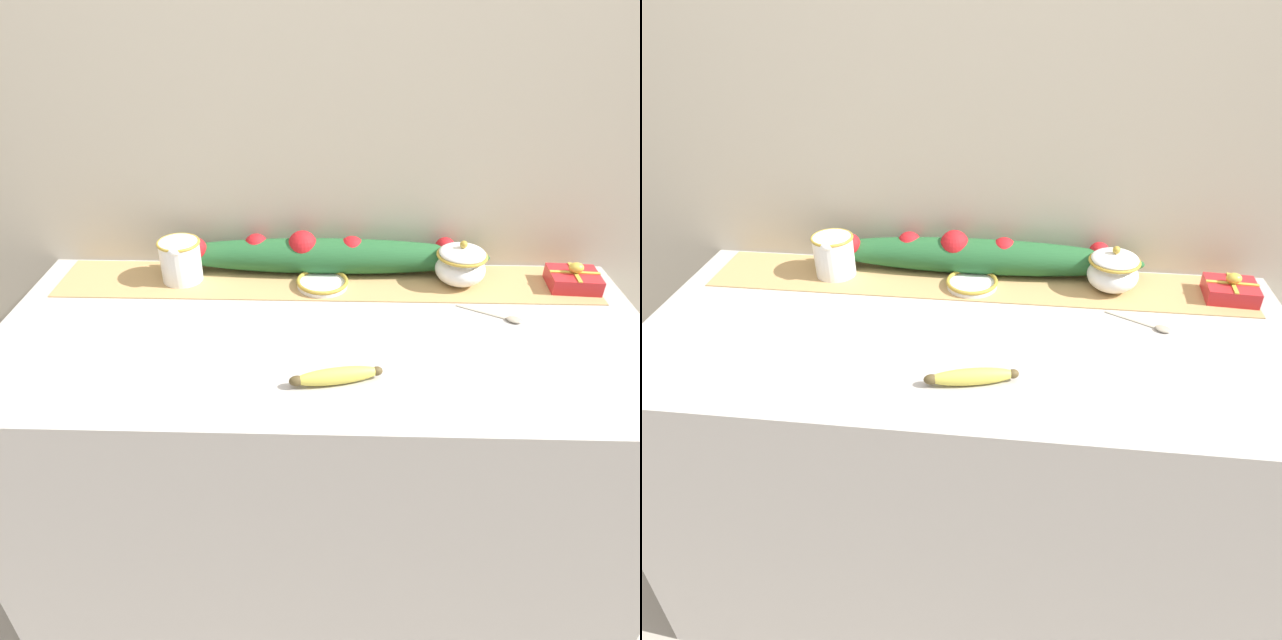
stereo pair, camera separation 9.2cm
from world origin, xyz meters
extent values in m
plane|color=#B2A899|center=(0.00, 0.00, 0.00)|extent=(12.00, 12.00, 0.00)
cube|color=#B7B2AD|center=(0.00, 0.00, 0.44)|extent=(1.56, 0.69, 0.88)
cube|color=#B7AD99|center=(0.00, 0.37, 1.20)|extent=(2.36, 0.04, 2.40)
cube|color=tan|center=(0.00, 0.23, 0.88)|extent=(1.43, 0.20, 0.00)
cylinder|color=white|center=(-0.39, 0.23, 0.94)|extent=(0.11, 0.11, 0.11)
torus|color=#B79333|center=(-0.39, 0.23, 0.99)|extent=(0.11, 0.11, 0.01)
torus|color=white|center=(-0.39, 0.30, 0.94)|extent=(0.06, 0.01, 0.06)
ellipsoid|color=white|center=(-0.39, 0.18, 0.99)|extent=(0.03, 0.02, 0.02)
ellipsoid|color=white|center=(0.36, 0.23, 0.92)|extent=(0.13, 0.13, 0.08)
torus|color=#B79333|center=(0.36, 0.23, 0.96)|extent=(0.13, 0.13, 0.01)
ellipsoid|color=white|center=(0.36, 0.23, 0.97)|extent=(0.12, 0.12, 0.03)
sphere|color=#B79333|center=(0.36, 0.23, 0.99)|extent=(0.02, 0.02, 0.02)
cylinder|color=white|center=(-0.01, 0.21, 0.88)|extent=(0.13, 0.13, 0.01)
torus|color=#B79333|center=(-0.01, 0.21, 0.89)|extent=(0.14, 0.14, 0.01)
ellipsoid|color=#DBCC4C|center=(0.03, -0.19, 0.89)|extent=(0.19, 0.07, 0.04)
ellipsoid|color=brown|center=(-0.05, -0.21, 0.89)|extent=(0.04, 0.03, 0.02)
ellipsoid|color=brown|center=(0.11, -0.17, 0.89)|extent=(0.03, 0.02, 0.02)
cube|color=#A89E89|center=(0.39, 0.09, 0.88)|extent=(0.11, 0.06, 0.00)
ellipsoid|color=#A89E89|center=(0.46, 0.05, 0.88)|extent=(0.05, 0.04, 0.01)
cube|color=red|center=(0.65, 0.22, 0.90)|extent=(0.13, 0.12, 0.04)
cube|color=gold|center=(0.65, 0.22, 0.92)|extent=(0.13, 0.02, 0.00)
cube|color=gold|center=(0.65, 0.22, 0.92)|extent=(0.02, 0.11, 0.00)
ellipsoid|color=gold|center=(0.65, 0.22, 0.94)|extent=(0.04, 0.03, 0.03)
ellipsoid|color=#235B2D|center=(0.00, 0.29, 0.93)|extent=(0.89, 0.11, 0.10)
sphere|color=red|center=(-0.35, 0.27, 0.95)|extent=(0.06, 0.06, 0.06)
sphere|color=red|center=(-0.19, 0.30, 0.95)|extent=(0.07, 0.07, 0.07)
sphere|color=red|center=(-0.06, 0.29, 0.96)|extent=(0.08, 0.08, 0.08)
sphere|color=red|center=(0.07, 0.29, 0.95)|extent=(0.07, 0.07, 0.07)
sphere|color=red|center=(0.18, 0.28, 0.94)|extent=(0.05, 0.05, 0.05)
sphere|color=red|center=(0.32, 0.31, 0.95)|extent=(0.06, 0.06, 0.06)
camera|label=1|loc=(0.02, -1.11, 1.63)|focal=32.00mm
camera|label=2|loc=(0.11, -1.11, 1.63)|focal=32.00mm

